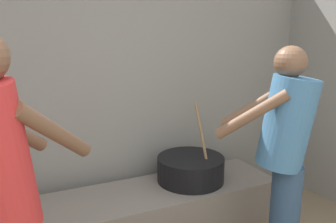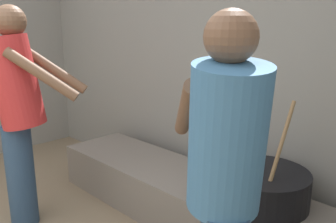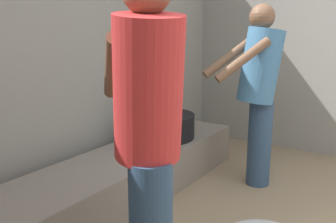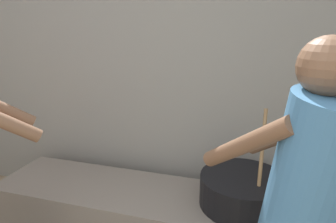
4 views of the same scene
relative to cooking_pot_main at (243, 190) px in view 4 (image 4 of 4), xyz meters
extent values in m
cube|color=gray|center=(-0.84, 0.48, 0.67)|extent=(4.92, 0.20, 2.29)
cube|color=slate|center=(-0.58, -0.04, -0.29)|extent=(2.56, 0.60, 0.36)
cylinder|color=black|center=(0.00, 0.00, 0.00)|extent=(0.58, 0.58, 0.21)
cylinder|color=#937047|center=(0.10, 0.00, 0.30)|extent=(0.03, 0.25, 0.51)
cylinder|color=teal|center=(0.27, -0.79, 0.56)|extent=(0.48, 0.48, 0.63)
sphere|color=brown|center=(0.26, -0.79, 0.95)|extent=(0.20, 0.20, 0.20)
cylinder|color=brown|center=(0.19, -0.54, 0.63)|extent=(0.38, 0.35, 0.34)
cylinder|color=brown|center=(0.01, -0.74, 0.63)|extent=(0.38, 0.35, 0.34)
camera|label=1|loc=(-1.29, -2.29, 1.08)|focal=34.41mm
camera|label=2|loc=(1.00, -1.86, 0.99)|focal=37.26mm
camera|label=3|loc=(-2.67, -1.86, 0.87)|focal=39.61mm
camera|label=4|loc=(0.04, -1.89, 1.09)|focal=32.47mm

